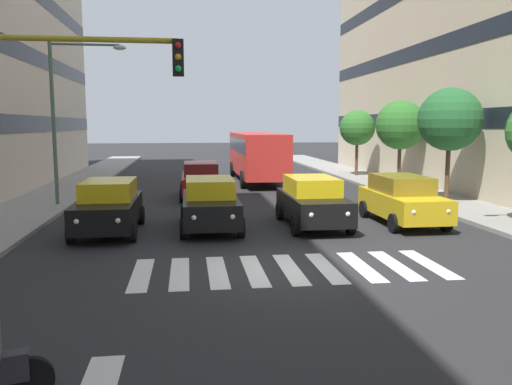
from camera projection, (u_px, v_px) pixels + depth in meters
name	position (u px, v px, depth m)	size (l,w,h in m)	color
ground_plane	(290.00, 269.00, 12.74)	(180.00, 180.00, 0.00)	#262628
building_left_block_0	(490.00, 22.00, 30.28)	(9.45, 28.86, 19.06)	beige
crosswalk_markings	(290.00, 269.00, 12.74)	(7.65, 2.80, 0.01)	silver
car_0	(402.00, 199.00, 18.47)	(2.02, 4.44, 1.72)	gold
car_1	(312.00, 201.00, 18.00)	(2.02, 4.44, 1.72)	black
car_2	(210.00, 203.00, 17.54)	(2.02, 4.44, 1.72)	black
car_3	(109.00, 206.00, 16.93)	(2.02, 4.44, 1.72)	black
car_row2_0	(201.00, 180.00, 24.95)	(2.02, 4.44, 1.72)	maroon
bus_behind_traffic	(257.00, 152.00, 32.32)	(2.78, 10.50, 3.00)	red
traffic_light_gantry	(31.00, 115.00, 10.82)	(4.62, 0.36, 5.50)	#AD991E
street_lamp_right	(66.00, 104.00, 21.71)	(3.18, 0.28, 6.85)	#4C6B56
street_tree_1	(450.00, 120.00, 22.48)	(2.75, 2.75, 4.99)	#513823
street_tree_2	(401.00, 125.00, 28.53)	(2.72, 2.72, 4.73)	#513823
street_tree_3	(357.00, 128.00, 34.49)	(2.35, 2.35, 4.35)	#513823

